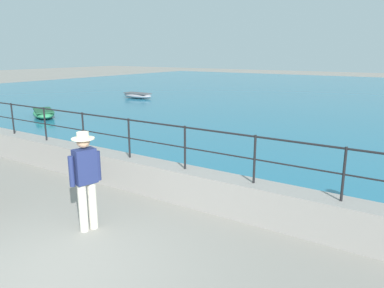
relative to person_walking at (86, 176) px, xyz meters
name	(u,v)px	position (x,y,z in m)	size (l,w,h in m)	color
ground_plane	(56,273)	(0.66, -1.19, -0.98)	(120.00, 120.00, 0.00)	gray
promenade_wall	(185,185)	(0.66, 2.01, -0.63)	(20.00, 0.56, 0.70)	gray
railing	(185,140)	(0.66, 2.01, 0.34)	(18.44, 0.04, 0.90)	black
lake_water	(369,96)	(0.66, 24.65, -0.95)	(64.00, 44.32, 0.06)	#236B89
person_walking	(86,176)	(0.00, 0.00, 0.00)	(0.38, 0.55, 1.75)	beige
boat_1	(44,113)	(-10.55, 6.50, -0.72)	(2.45, 1.91, 0.36)	#338C59
boat_2	(138,95)	(-11.91, 14.56, -0.72)	(2.33, 0.98, 0.36)	gray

